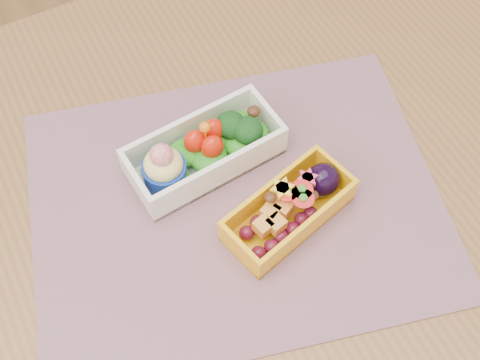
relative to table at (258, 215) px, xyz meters
name	(u,v)px	position (x,y,z in m)	size (l,w,h in m)	color
ground	(251,347)	(0.00, 0.00, -0.65)	(3.00, 3.00, 0.00)	olive
table	(258,215)	(0.00, 0.00, 0.00)	(1.20, 0.80, 0.75)	brown
placemat	(236,202)	(-0.04, -0.02, 0.10)	(0.48, 0.37, 0.00)	#8F6270
bento_white	(204,151)	(-0.05, 0.05, 0.13)	(0.19, 0.10, 0.08)	white
bento_yellow	(291,208)	(0.00, -0.06, 0.12)	(0.17, 0.11, 0.05)	#EFA70C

